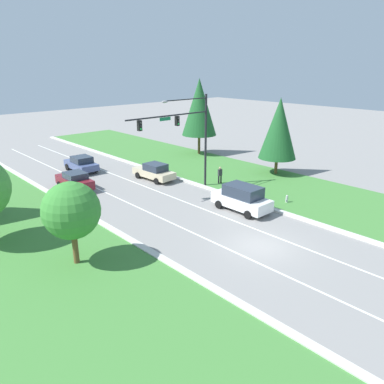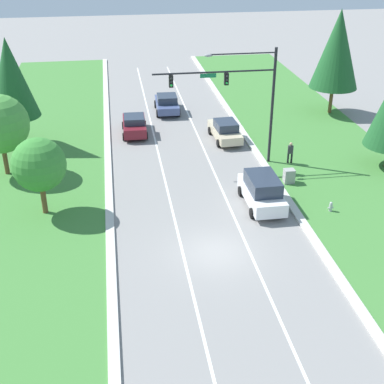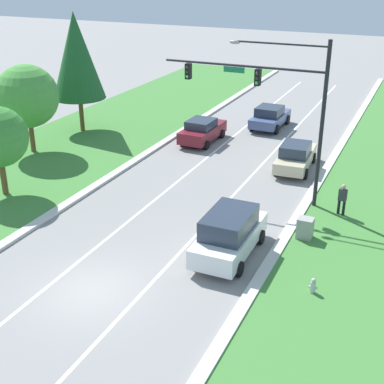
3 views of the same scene
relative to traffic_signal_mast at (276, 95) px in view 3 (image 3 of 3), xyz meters
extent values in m
plane|color=gray|center=(-3.72, -11.15, -5.60)|extent=(160.00, 160.00, 0.00)
cube|color=beige|center=(1.93, -11.15, -5.53)|extent=(0.50, 90.00, 0.15)
cube|color=white|center=(-5.52, -11.15, -5.60)|extent=(0.14, 81.00, 0.01)
cube|color=white|center=(-1.92, -11.15, -5.60)|extent=(0.14, 81.00, 0.01)
cylinder|color=black|center=(2.37, 0.01, -1.40)|extent=(0.20, 0.20, 8.41)
cylinder|color=black|center=(-1.82, 0.01, 1.29)|extent=(8.39, 0.12, 0.12)
cube|color=#147042|center=(-2.24, 0.01, 1.07)|extent=(1.10, 0.04, 0.28)
cylinder|color=black|center=(0.07, 0.01, 2.47)|extent=(4.61, 0.09, 0.09)
ellipsoid|color=gray|center=(-2.24, 0.01, 2.42)|extent=(0.56, 0.28, 0.20)
cube|color=black|center=(-0.98, 0.01, 0.79)|extent=(0.28, 0.32, 0.80)
sphere|color=#2D2D2D|center=(-0.98, -0.16, 1.02)|extent=(0.16, 0.16, 0.16)
sphere|color=#2D2D2D|center=(-0.98, -0.16, 0.79)|extent=(0.16, 0.16, 0.16)
sphere|color=#23D647|center=(-0.98, -0.16, 0.56)|extent=(0.16, 0.16, 0.16)
cube|color=black|center=(-4.76, 0.01, 0.79)|extent=(0.28, 0.32, 0.80)
sphere|color=#2D2D2D|center=(-4.76, -0.16, 1.02)|extent=(0.16, 0.16, 0.16)
sphere|color=#2D2D2D|center=(-4.76, -0.16, 0.79)|extent=(0.16, 0.16, 0.16)
sphere|color=#23D647|center=(-4.76, -0.16, 0.56)|extent=(0.16, 0.16, 0.16)
cube|color=beige|center=(0.11, 4.95, -4.96)|extent=(2.05, 4.72, 0.67)
cube|color=#283342|center=(0.12, 4.67, -4.29)|extent=(1.73, 2.17, 0.67)
cylinder|color=black|center=(0.90, 6.43, -5.29)|extent=(0.27, 0.64, 0.62)
cylinder|color=black|center=(-0.85, 6.33, -5.29)|extent=(0.27, 0.64, 0.62)
cylinder|color=black|center=(1.06, 3.56, -5.29)|extent=(0.27, 0.64, 0.62)
cylinder|color=black|center=(-0.69, 3.47, -5.29)|extent=(0.27, 0.64, 0.62)
cube|color=#475684|center=(-3.78, 12.59, -4.91)|extent=(2.05, 4.50, 0.66)
cube|color=#283342|center=(-3.78, 12.32, -4.26)|extent=(1.80, 2.05, 0.65)
cylinder|color=black|center=(-2.79, 13.95, -5.25)|extent=(0.26, 0.72, 0.71)
cylinder|color=black|center=(-4.70, 13.99, -5.25)|extent=(0.26, 0.72, 0.71)
cylinder|color=black|center=(-2.86, 11.18, -5.25)|extent=(0.26, 0.72, 0.71)
cylinder|color=black|center=(-4.76, 11.23, -5.25)|extent=(0.26, 0.72, 0.71)
cube|color=maroon|center=(-7.07, 7.37, -4.90)|extent=(1.94, 4.41, 0.79)
cube|color=#283342|center=(-7.07, 7.10, -4.23)|extent=(1.70, 2.00, 0.54)
cylinder|color=black|center=(-6.14, 8.70, -5.30)|extent=(0.25, 0.62, 0.61)
cylinder|color=black|center=(-7.94, 8.74, -5.30)|extent=(0.25, 0.62, 0.61)
cylinder|color=black|center=(-6.20, 5.99, -5.30)|extent=(0.25, 0.62, 0.61)
cylinder|color=black|center=(-8.00, 6.03, -5.30)|extent=(0.25, 0.62, 0.61)
cube|color=white|center=(0.08, -6.33, -4.86)|extent=(1.99, 4.75, 0.85)
cube|color=#283342|center=(0.09, -6.45, -4.00)|extent=(1.78, 2.85, 0.87)
cylinder|color=black|center=(1.03, -4.85, -5.28)|extent=(0.24, 0.64, 0.64)
cylinder|color=black|center=(-0.88, -4.87, -5.28)|extent=(0.24, 0.64, 0.64)
cylinder|color=black|center=(1.05, -7.79, -5.28)|extent=(0.24, 0.64, 0.64)
cylinder|color=black|center=(-0.87, -7.80, -5.28)|extent=(0.24, 0.64, 0.64)
cube|color=#9E9E99|center=(2.74, -3.65, -5.08)|extent=(0.70, 0.60, 1.05)
cylinder|color=black|center=(3.69, -0.49, -5.18)|extent=(0.14, 0.14, 0.84)
cylinder|color=black|center=(3.95, -0.55, -5.18)|extent=(0.14, 0.14, 0.84)
cube|color=#333338|center=(3.82, -0.52, -4.46)|extent=(0.42, 0.30, 0.60)
sphere|color=tan|center=(3.82, -0.52, -4.02)|extent=(0.22, 0.22, 0.22)
cylinder|color=#B7B7BC|center=(4.06, -7.85, -5.33)|extent=(0.20, 0.20, 0.55)
sphere|color=#B7B7BC|center=(4.06, -7.85, -4.99)|extent=(0.18, 0.18, 0.18)
cylinder|color=#B7B7BC|center=(3.94, -7.85, -5.30)|extent=(0.10, 0.09, 0.09)
cylinder|color=#B7B7BC|center=(4.18, -7.85, -5.30)|extent=(0.10, 0.09, 0.09)
cylinder|color=brown|center=(-13.22, -5.38, -4.57)|extent=(0.32, 0.32, 2.07)
cylinder|color=brown|center=(-16.37, 0.74, -4.48)|extent=(0.32, 0.32, 2.25)
sphere|color=#47933D|center=(-16.37, 0.74, -1.85)|extent=(4.02, 4.02, 4.02)
cylinder|color=brown|center=(-16.11, 5.95, -4.35)|extent=(0.32, 0.32, 2.51)
cone|color=#1E5628|center=(-16.11, 5.95, -0.10)|extent=(3.75, 3.75, 5.99)
camera|label=1|loc=(-21.21, -23.80, 5.22)|focal=35.00mm
camera|label=2|loc=(-8.66, -34.87, 10.53)|focal=50.00mm
camera|label=3|loc=(6.92, -25.38, 6.25)|focal=50.00mm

